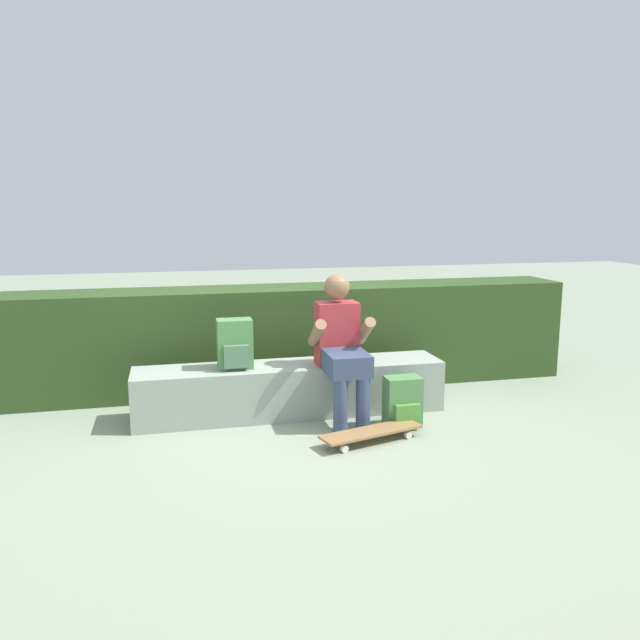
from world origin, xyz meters
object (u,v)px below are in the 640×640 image
Objects in this scene: skateboard_near_person at (371,432)px; backpack_on_ground at (403,403)px; person_skater at (341,344)px; backpack_on_bench at (235,345)px; bench_main at (291,389)px.

skateboard_near_person is 2.06× the size of backpack_on_ground.
person_skater reaches higher than backpack_on_bench.
backpack_on_ground is (0.34, 0.26, 0.12)m from skateboard_near_person.
person_skater is 0.68m from backpack_on_ground.
skateboard_near_person is at bearing -59.14° from bench_main.
person_skater is 0.86m from backpack_on_bench.
backpack_on_bench is 1.42m from backpack_on_ground.
person_skater reaches higher than skateboard_near_person.
backpack_on_bench is at bearing 158.45° from backpack_on_ground.
backpack_on_ground is (1.26, -0.50, -0.42)m from backpack_on_bench.
bench_main is 0.95m from backpack_on_ground.
person_skater is at bearing -29.43° from bench_main.
skateboard_near_person is (0.46, -0.77, -0.14)m from bench_main.
backpack_on_bench reaches higher than backpack_on_ground.
bench_main is 0.91m from skateboard_near_person.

